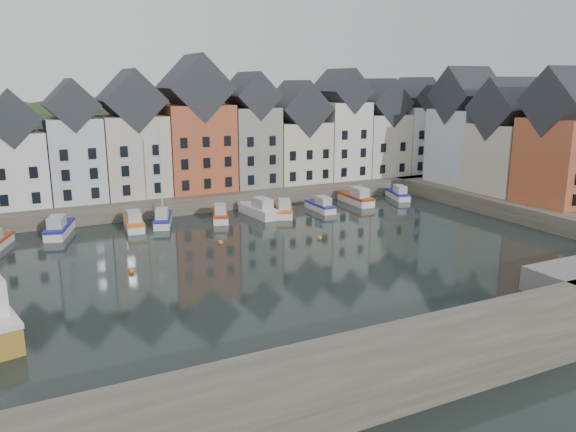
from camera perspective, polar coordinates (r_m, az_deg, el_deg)
ground at (r=52.53m, az=0.23°, el=-4.51°), size 260.00×260.00×0.00m
far_quay at (r=79.41m, az=-9.55°, el=2.25°), size 90.00×16.00×2.00m
right_quay at (r=77.69m, az=24.32°, el=0.97°), size 14.00×54.00×2.00m
near_wall at (r=29.99m, az=2.13°, el=-17.06°), size 50.00×6.00×2.00m
hillside at (r=108.63m, az=-13.22°, el=-5.22°), size 153.60×70.40×64.00m
far_terrace at (r=77.38m, az=-7.04°, el=7.94°), size 72.37×8.16×17.78m
right_terrace at (r=79.04m, az=21.58°, el=7.25°), size 8.30×24.25×16.36m
mooring_buoys at (r=55.64m, az=-5.94°, el=-3.39°), size 20.50×5.50×0.50m
boat_b at (r=65.58m, az=-22.24°, el=-1.19°), size 3.86×6.83×2.50m
boat_c at (r=65.80m, az=-15.40°, el=-0.65°), size 2.55×6.38×2.39m
boat_d at (r=66.68m, az=-12.62°, el=-0.28°), size 3.58×6.22×11.36m
boat_e at (r=67.81m, az=-6.89°, el=0.12°), size 3.55×6.11×2.24m
boat_f at (r=69.41m, az=-2.94°, el=0.62°), size 2.90×7.13×2.66m
boat_g at (r=69.83m, az=-0.39°, el=0.64°), size 4.22×6.36×2.35m
boat_h at (r=72.32m, az=3.35°, el=1.02°), size 1.91×5.71×2.17m
boat_i at (r=76.92m, az=6.97°, el=1.80°), size 2.49×6.93×2.62m
boat_j at (r=81.40m, az=11.11°, el=2.21°), size 3.31×5.98×2.19m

